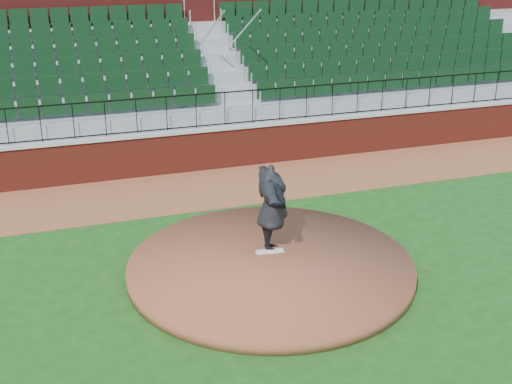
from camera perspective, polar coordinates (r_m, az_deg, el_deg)
ground at (r=14.14m, az=1.95°, el=-7.02°), size 90.00×90.00×0.00m
warning_track at (r=18.84m, az=-3.79°, el=0.43°), size 34.00×3.20×0.01m
field_wall at (r=20.10m, az=-5.02°, el=3.55°), size 34.00×0.35×1.20m
wall_cap at (r=19.92m, az=-5.08°, el=5.33°), size 34.00×0.45×0.10m
wall_railing at (r=19.77m, az=-5.13°, el=6.87°), size 34.00×0.05×1.00m
seating_stands at (r=22.25m, az=-6.87°, el=9.75°), size 34.00×5.10×4.60m
concourse_wall at (r=24.88m, az=-8.31°, el=11.96°), size 34.00×0.50×5.50m
pitchers_mound at (r=14.16m, az=1.26°, el=-6.41°), size 6.01×6.01×0.25m
pitching_rubber at (r=14.49m, az=1.19°, el=-5.08°), size 0.61×0.22×0.04m
pitcher at (r=14.24m, az=1.40°, el=-1.34°), size 1.18×2.48×1.95m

